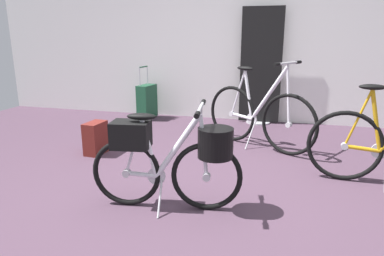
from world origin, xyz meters
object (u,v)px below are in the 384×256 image
Objects in this scene: folding_bike_foreground at (172,155)px; backpack_on_floor at (95,138)px; display_bike_right at (259,115)px; rolling_suitcase at (147,101)px; floor_banner_stand at (261,73)px.

backpack_on_floor is (-1.23, 0.99, -0.25)m from folding_bike_foreground.
rolling_suitcase is (-1.83, 1.03, -0.10)m from display_bike_right.
display_bike_right reaches higher than folding_bike_foreground.
floor_banner_stand reaches higher than rolling_suitcase.
floor_banner_stand is at bearing 94.03° from display_bike_right.
folding_bike_foreground is at bearing -106.52° from display_bike_right.
floor_banner_stand is at bearing 81.81° from folding_bike_foreground.
folding_bike_foreground reaches higher than backpack_on_floor.
floor_banner_stand reaches higher than folding_bike_foreground.
display_bike_right is at bearing 22.37° from backpack_on_floor.
display_bike_right is 3.61× the size of backpack_on_floor.
floor_banner_stand is at bearing 5.95° from rolling_suitcase.
floor_banner_stand is 2.96m from folding_bike_foreground.
rolling_suitcase reaches higher than backpack_on_floor.
rolling_suitcase is (-1.32, 2.73, -0.15)m from folding_bike_foreground.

